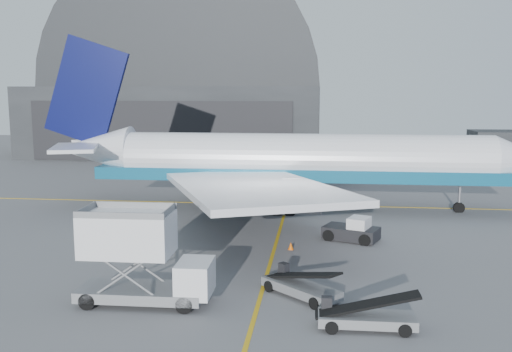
# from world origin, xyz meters

# --- Properties ---
(ground) EXTENTS (200.00, 200.00, 0.00)m
(ground) POSITION_xyz_m (0.00, 0.00, 0.00)
(ground) COLOR #565659
(ground) RESTS_ON ground
(taxi_lines) EXTENTS (80.00, 42.12, 0.02)m
(taxi_lines) POSITION_xyz_m (0.00, 12.67, 0.01)
(taxi_lines) COLOR gold
(taxi_lines) RESTS_ON ground
(hangar) EXTENTS (50.00, 28.30, 28.00)m
(hangar) POSITION_xyz_m (-22.00, 64.95, 9.54)
(hangar) COLOR black
(hangar) RESTS_ON ground
(distant_bldg_a) EXTENTS (14.00, 8.00, 4.00)m
(distant_bldg_a) POSITION_xyz_m (38.00, 72.00, 0.00)
(distant_bldg_a) COLOR black
(distant_bldg_a) RESTS_ON ground
(airliner) EXTENTS (48.54, 47.07, 17.03)m
(airliner) POSITION_xyz_m (-0.10, 18.25, 4.77)
(airliner) COLOR white
(airliner) RESTS_ON ground
(catering_truck) EXTENTS (7.34, 2.92, 5.02)m
(catering_truck) POSITION_xyz_m (-6.41, -7.67, 2.54)
(catering_truck) COLOR slate
(catering_truck) RESTS_ON ground
(pushback_tug) EXTENTS (4.67, 3.66, 1.91)m
(pushback_tug) POSITION_xyz_m (5.83, 6.92, 0.72)
(pushback_tug) COLOR black
(pushback_tug) RESTS_ON ground
(belt_loader_a) EXTENTS (5.05, 1.83, 1.92)m
(belt_loader_a) POSITION_xyz_m (5.56, -9.73, 0.59)
(belt_loader_a) COLOR slate
(belt_loader_a) RESTS_ON ground
(belt_loader_b) EXTENTS (4.73, 4.47, 1.98)m
(belt_loader_b) POSITION_xyz_m (2.24, -5.70, 0.61)
(belt_loader_b) COLOR slate
(belt_loader_b) RESTS_ON ground
(traffic_cone) EXTENTS (0.38, 0.38, 0.55)m
(traffic_cone) POSITION_xyz_m (1.21, 3.78, 0.26)
(traffic_cone) COLOR #E25A07
(traffic_cone) RESTS_ON ground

